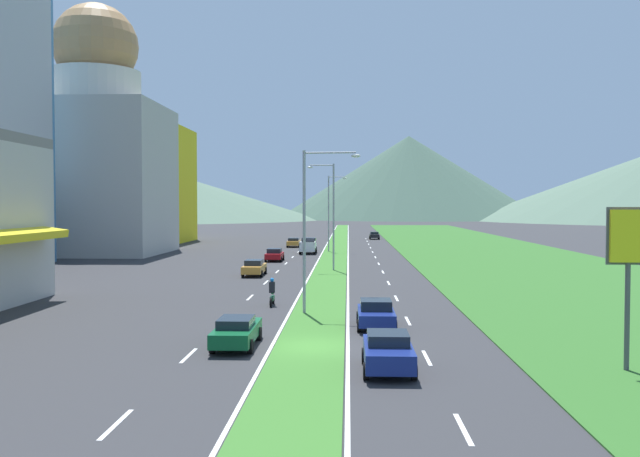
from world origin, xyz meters
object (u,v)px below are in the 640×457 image
Objects in this scene: street_lamp_near at (310,220)px; car_5 at (376,313)px; car_0 at (237,331)px; car_4 at (374,235)px; car_6 at (254,267)px; motorcycle_rider at (272,294)px; car_3 at (274,255)px; street_lamp_far at (330,209)px; car_1 at (388,351)px; street_lamp_mid at (331,210)px; pickup_truck_0 at (308,246)px; car_2 at (294,242)px.

street_lamp_near is 2.29× the size of car_5.
street_lamp_near reaches higher than car_0.
car_4 is 0.93× the size of car_6.
car_3 is at bearing 6.01° from motorcycle_rider.
street_lamp_far is 66.31m from car_1.
street_lamp_far is at bearing 91.66° from street_lamp_mid.
street_lamp_near is 1.80× the size of pickup_truck_0.
street_lamp_far reaches higher than car_2.
car_6 is at bearing 11.51° from motorcycle_rider.
car_2 is at bearing -0.37° from car_6.
car_2 is at bearing -29.16° from car_4.
pickup_truck_0 is at bearing -167.17° from car_2.
motorcycle_rider reaches higher than car_1.
pickup_truck_0 is at bearing 98.82° from street_lamp_mid.
car_5 reaches higher than car_2.
street_lamp_near is 6.36m from motorcycle_rider.
street_lamp_far reaches higher than street_lamp_near.
motorcycle_rider is at bearing 130.32° from street_lamp_near.
car_6 is (-6.14, -31.04, -5.14)m from street_lamp_far.
car_3 reaches higher than car_2.
street_lamp_far reaches higher than pickup_truck_0.
car_5 is (9.80, -67.02, 0.02)m from car_2.
car_1 is at bearing 0.53° from car_5.
car_4 is at bearing -11.69° from car_6.
motorcycle_rider is (-6.44, 16.74, -0.03)m from car_1.
motorcycle_rider is (3.58, -33.93, 0.00)m from car_3.
car_5 is at bearing -51.93° from car_0.
pickup_truck_0 is at bearing 93.55° from street_lamp_near.
car_4 is 38.31m from pickup_truck_0.
street_lamp_mid reaches higher than pickup_truck_0.
car_0 is at bearing -92.46° from street_lamp_far.
pickup_truck_0 is at bearing -14.19° from car_3.
street_lamp_mid is 2.25× the size of car_0.
street_lamp_near is at bearing -4.71° from car_4.
street_lamp_near is at bearing -91.19° from street_lamp_mid.
motorcycle_rider is at bearing -176.69° from car_2.
pickup_truck_0 is (3.02, -13.26, 0.26)m from car_2.
street_lamp_far is at bearing -176.52° from car_1.
pickup_truck_0 reaches higher than car_0.
motorcycle_rider is (3.71, -18.21, -0.00)m from car_6.
car_2 is 2.25× the size of motorcycle_rider.
car_0 is at bearing -51.93° from car_5.
street_lamp_far is at bearing -12.14° from car_4.
car_4 is 83.89m from motorcycle_rider.
street_lamp_mid is 2.46× the size of car_3.
motorcycle_rider is (0.43, -46.39, -0.24)m from pickup_truck_0.
car_5 is (6.57, 5.15, 0.02)m from car_0.
motorcycle_rider is at bearing -158.96° from car_1.
car_4 is at bearing -29.16° from car_2.
car_3 reaches higher than car_4.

